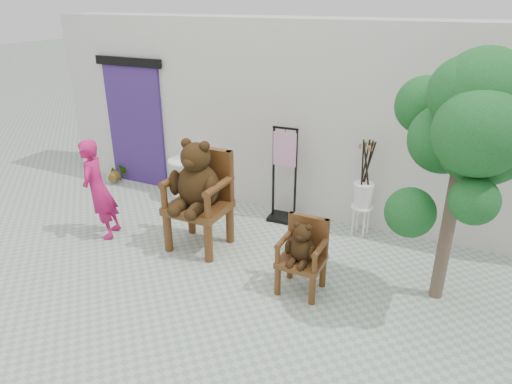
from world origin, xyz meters
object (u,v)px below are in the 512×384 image
at_px(chair_small, 303,249).
at_px(stool_bucket, 363,194).
at_px(cafe_table, 186,174).
at_px(person, 98,190).
at_px(display_stand, 284,186).
at_px(tree, 471,128).
at_px(chair_big, 198,186).

relative_size(chair_small, stool_bucket, 0.63).
height_order(cafe_table, stool_bucket, stool_bucket).
bearing_deg(person, display_stand, 104.65).
relative_size(chair_small, tree, 0.32).
xyz_separation_m(display_stand, stool_bucket, (1.22, 0.06, 0.06)).
height_order(person, stool_bucket, person).
distance_m(chair_small, cafe_table, 3.27).
bearing_deg(display_stand, chair_big, -123.58).
relative_size(person, stool_bucket, 1.01).
relative_size(chair_big, person, 1.08).
bearing_deg(tree, stool_bucket, 134.29).
relative_size(chair_big, stool_bucket, 1.08).
xyz_separation_m(chair_big, display_stand, (0.75, 1.26, -0.32)).
bearing_deg(cafe_table, person, -101.39).
bearing_deg(stool_bucket, tree, -45.71).
distance_m(display_stand, stool_bucket, 1.22).
bearing_deg(tree, cafe_table, 163.58).
bearing_deg(tree, chair_big, -179.08).
bearing_deg(display_stand, chair_small, -63.59).
distance_m(cafe_table, tree, 4.80).
distance_m(chair_big, cafe_table, 1.80).
relative_size(chair_big, chair_small, 1.73).
height_order(cafe_table, tree, tree).
distance_m(cafe_table, display_stand, 1.87).
distance_m(chair_big, display_stand, 1.50).
bearing_deg(tree, chair_small, -164.43).
distance_m(chair_big, stool_bucket, 2.38).
height_order(person, tree, tree).
height_order(chair_big, person, chair_big).
bearing_deg(cafe_table, tree, -16.42).
relative_size(person, display_stand, 0.97).
bearing_deg(cafe_table, display_stand, -1.98).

